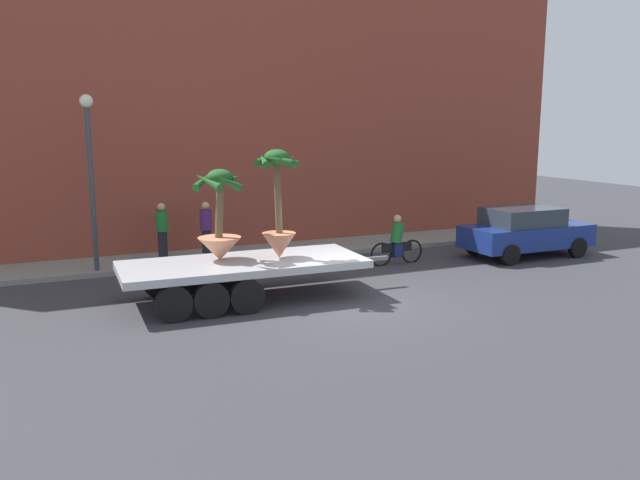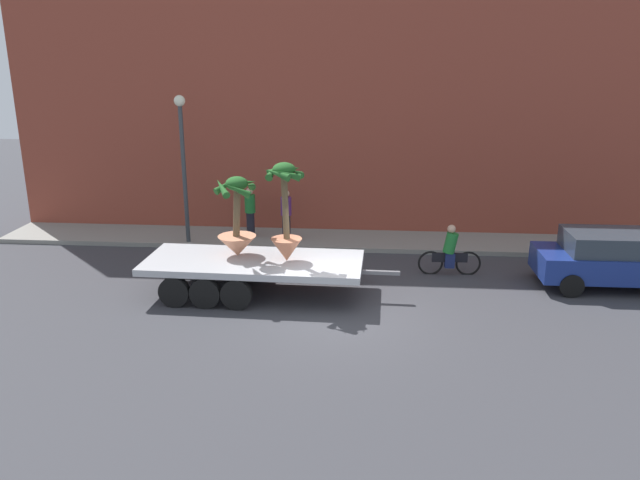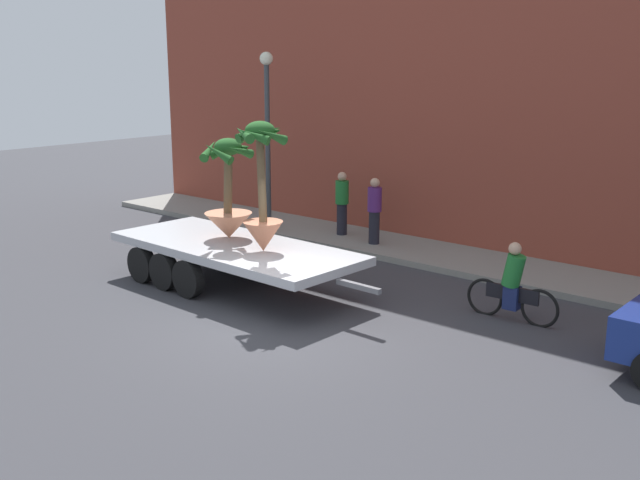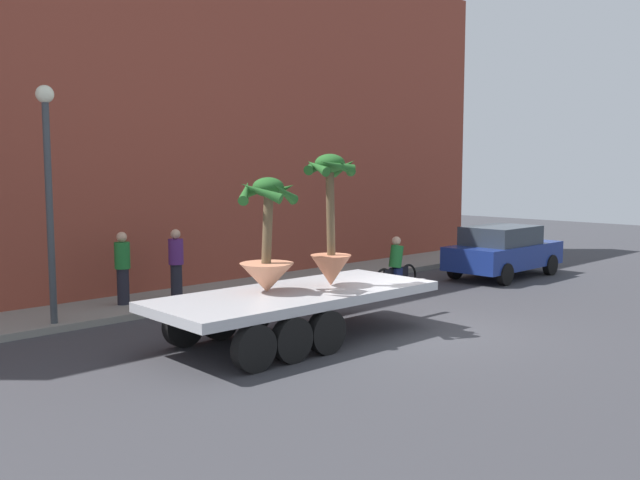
{
  "view_description": "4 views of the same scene",
  "coord_description": "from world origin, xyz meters",
  "views": [
    {
      "loc": [
        -6.76,
        -13.27,
        4.26
      ],
      "look_at": [
        -0.38,
        1.18,
        1.34
      ],
      "focal_mm": 36.01,
      "sensor_mm": 36.0,
      "label": 1
    },
    {
      "loc": [
        0.7,
        -14.37,
        6.34
      ],
      "look_at": [
        -0.62,
        1.41,
        1.5
      ],
      "focal_mm": 35.01,
      "sensor_mm": 36.0,
      "label": 2
    },
    {
      "loc": [
        9.02,
        -9.31,
        4.81
      ],
      "look_at": [
        -0.41,
        1.68,
        1.28
      ],
      "focal_mm": 42.03,
      "sensor_mm": 36.0,
      "label": 3
    },
    {
      "loc": [
        -11.09,
        -8.42,
        3.33
      ],
      "look_at": [
        -1.27,
        1.69,
        1.84
      ],
      "focal_mm": 38.31,
      "sensor_mm": 36.0,
      "label": 4
    }
  ],
  "objects": [
    {
      "name": "pedestrian_near_gate",
      "position": [
        -3.42,
        6.09,
        1.04
      ],
      "size": [
        0.36,
        0.36,
        1.71
      ],
      "color": "black",
      "rests_on": "sidewalk"
    },
    {
      "name": "sidewalk",
      "position": [
        0.0,
        6.1,
        0.07
      ],
      "size": [
        24.0,
        2.2,
        0.15
      ],
      "primitive_type": "cube",
      "color": "gray",
      "rests_on": "ground"
    },
    {
      "name": "potted_palm_middle",
      "position": [
        -1.5,
        1.15,
        2.18
      ],
      "size": [
        1.0,
        1.1,
        2.63
      ],
      "color": "#C17251",
      "rests_on": "flatbed_trailer"
    },
    {
      "name": "street_lamp",
      "position": [
        -5.41,
        5.3,
        3.23
      ],
      "size": [
        0.36,
        0.36,
        4.83
      ],
      "color": "#383D42",
      "rests_on": "sidewalk"
    },
    {
      "name": "building_facade",
      "position": [
        0.0,
        7.8,
        4.9
      ],
      "size": [
        24.0,
        1.2,
        9.79
      ],
      "primitive_type": "cube",
      "color": "brown",
      "rests_on": "ground"
    },
    {
      "name": "potted_palm_rear",
      "position": [
        -2.87,
        1.49,
        1.82
      ],
      "size": [
        1.22,
        1.3,
        2.18
      ],
      "color": "tan",
      "rests_on": "flatbed_trailer"
    },
    {
      "name": "ground_plane",
      "position": [
        0.0,
        0.0,
        0.0
      ],
      "size": [
        60.0,
        60.0,
        0.0
      ],
      "primitive_type": "plane",
      "color": "#38383D"
    },
    {
      "name": "cyclist",
      "position": [
        3.04,
        3.19,
        0.67
      ],
      "size": [
        1.84,
        0.36,
        1.54
      ],
      "color": "black",
      "rests_on": "ground"
    },
    {
      "name": "pedestrian_far_left",
      "position": [
        -2.14,
        5.83,
        1.04
      ],
      "size": [
        0.36,
        0.36,
        1.71
      ],
      "color": "black",
      "rests_on": "sidewalk"
    },
    {
      "name": "flatbed_trailer",
      "position": [
        -2.64,
        1.2,
        0.76
      ],
      "size": [
        6.82,
        2.49,
        0.98
      ],
      "color": "#B7BABF",
      "rests_on": "ground"
    }
  ]
}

